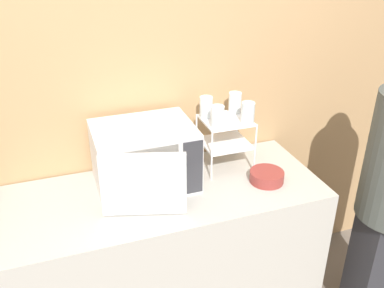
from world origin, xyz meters
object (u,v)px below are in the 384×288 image
(microwave, at_px, (144,158))
(glass_back_right, at_px, (235,102))
(glass_back_left, at_px, (206,107))
(bowl, at_px, (267,177))
(glass_front_right, at_px, (248,113))
(glass_front_left, at_px, (217,116))
(dish_rack, at_px, (225,133))

(microwave, relative_size, glass_back_right, 4.63)
(glass_back_left, relative_size, bowl, 0.63)
(glass_front_right, bearing_deg, glass_back_right, 91.29)
(microwave, bearing_deg, glass_back_right, 13.08)
(glass_back_left, bearing_deg, glass_front_right, -39.87)
(glass_back_right, bearing_deg, glass_front_right, -88.71)
(microwave, distance_m, glass_back_right, 0.60)
(microwave, bearing_deg, glass_back_left, 17.78)
(glass_back_right, bearing_deg, microwave, -166.92)
(glass_front_left, bearing_deg, glass_front_right, -2.93)
(glass_front_left, distance_m, glass_back_right, 0.22)
(dish_rack, bearing_deg, glass_back_left, 141.36)
(dish_rack, bearing_deg, glass_front_left, -139.58)
(microwave, height_order, glass_back_left, glass_back_left)
(dish_rack, bearing_deg, glass_front_right, -41.05)
(microwave, height_order, bowl, microwave)
(glass_back_right, distance_m, glass_back_left, 0.18)
(bowl, bearing_deg, glass_front_right, 110.22)
(glass_front_left, bearing_deg, bowl, -35.64)
(microwave, distance_m, bowl, 0.66)
(glass_front_right, bearing_deg, bowl, -69.78)
(microwave, height_order, dish_rack, microwave)
(glass_front_right, height_order, glass_back_left, same)
(microwave, height_order, glass_front_left, glass_front_left)
(microwave, relative_size, glass_back_left, 4.63)
(dish_rack, relative_size, glass_back_left, 2.52)
(glass_front_left, xyz_separation_m, glass_front_right, (0.17, -0.01, 0.00))
(microwave, distance_m, dish_rack, 0.48)
(glass_back_right, height_order, glass_front_right, same)
(dish_rack, height_order, glass_front_right, glass_front_right)
(dish_rack, xyz_separation_m, bowl, (0.15, -0.23, -0.18))
(glass_back_right, xyz_separation_m, glass_back_left, (-0.18, -0.01, 0.00))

